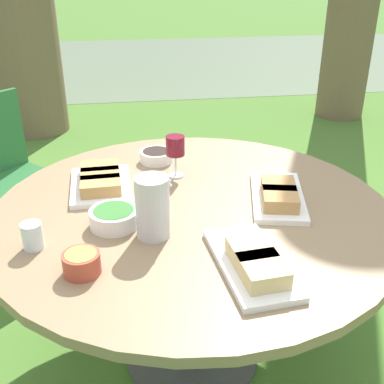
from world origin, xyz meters
The scene contains 14 objects.
ground_plane centered at (0.00, 0.00, 0.00)m, with size 40.00×40.00×0.00m, color #4C7A2D.
river_strip centered at (0.00, 6.01, 0.00)m, with size 40.00×4.28×0.01m.
dining_table centered at (0.00, 0.00, 0.62)m, with size 1.44×1.44×0.71m.
chair_near_right centered at (-0.86, 0.88, 0.52)m, with size 0.61×0.61×0.89m.
water_pitcher centered at (-0.15, -0.17, 0.81)m, with size 0.12×0.11×0.20m.
wine_glass centered at (-0.03, 0.27, 0.84)m, with size 0.08×0.08×0.17m.
platter_bread_main centered at (0.12, -0.41, 0.74)m, with size 0.22×0.41×0.07m.
platter_charcuterie centered at (-0.33, 0.20, 0.74)m, with size 0.24×0.34×0.07m.
platter_sandwich_side centered at (0.32, -0.01, 0.74)m, with size 0.27×0.42×0.07m.
bowl_fries centered at (-0.37, -0.34, 0.75)m, with size 0.11×0.11×0.06m.
bowl_salad centered at (-0.28, -0.09, 0.74)m, with size 0.16×0.16×0.06m.
bowl_olives centered at (-0.09, 0.44, 0.74)m, with size 0.14×0.14×0.05m.
cup_water_near centered at (-0.52, -0.19, 0.75)m, with size 0.06×0.06×0.09m.
handbag centered at (0.92, 0.92, 0.13)m, with size 0.30×0.14×0.37m.
Camera 1 is at (-0.22, -1.50, 1.53)m, focal length 45.00 mm.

